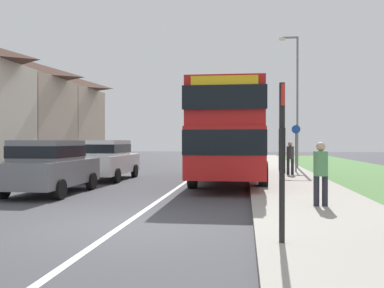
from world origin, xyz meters
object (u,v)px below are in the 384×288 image
parked_car_grey (50,165)px  pedestrian_walking_away (290,156)px  double_decker_bus (231,131)px  parked_car_white (107,158)px  cycle_route_sign (296,146)px  bus_stop_sign (282,151)px  street_lamp_mid (296,94)px  pedestrian_at_stop (321,171)px

parked_car_grey → pedestrian_walking_away: size_ratio=2.46×
double_decker_bus → parked_car_white: bearing=-177.3°
cycle_route_sign → bus_stop_sign: bearing=-97.4°
parked_car_white → cycle_route_sign: bearing=27.2°
pedestrian_walking_away → street_lamp_mid: street_lamp_mid is taller
parked_car_grey → pedestrian_at_stop: (8.00, -2.27, 0.04)m
bus_stop_sign → double_decker_bus: bearing=95.9°
pedestrian_walking_away → cycle_route_sign: (0.49, 1.92, 0.45)m
parked_car_white → pedestrian_walking_away: size_ratio=2.71×
double_decker_bus → bus_stop_sign: bearing=-84.1°
street_lamp_mid → pedestrian_walking_away: bearing=-99.2°
pedestrian_walking_away → bus_stop_sign: bearing=-96.5°
parked_car_grey → pedestrian_at_stop: bearing=-15.8°
parked_car_grey → cycle_route_sign: (8.78, 9.42, 0.49)m
parked_car_grey → bus_stop_sign: bearing=-42.2°
parked_car_white → bus_stop_sign: size_ratio=1.74×
pedestrian_walking_away → parked_car_grey: bearing=-137.9°
double_decker_bus → parked_car_grey: 7.76m
double_decker_bus → parked_car_white: size_ratio=2.46×
pedestrian_at_stop → street_lamp_mid: 15.59m
bus_stop_sign → cycle_route_sign: 15.68m
cycle_route_sign → double_decker_bus: bearing=-127.7°
parked_car_white → pedestrian_walking_away: (8.09, 2.48, 0.03)m
double_decker_bus → parked_car_grey: (-5.56, -5.27, -1.20)m
cycle_route_sign → pedestrian_walking_away: bearing=-104.2°
double_decker_bus → bus_stop_sign: (1.18, -11.39, -0.60)m
street_lamp_mid → pedestrian_at_stop: bearing=-94.4°
parked_car_grey → parked_car_white: size_ratio=0.91×
parked_car_white → pedestrian_walking_away: 8.46m
cycle_route_sign → street_lamp_mid: 4.64m
parked_car_white → pedestrian_walking_away: parked_car_white is taller
cycle_route_sign → street_lamp_mid: size_ratio=0.32×
parked_car_grey → bus_stop_sign: bus_stop_sign is taller
parked_car_white → bus_stop_sign: bearing=-59.6°
parked_car_grey → cycle_route_sign: 12.89m
parked_car_white → bus_stop_sign: bus_stop_sign is taller
pedestrian_at_stop → bus_stop_sign: bearing=-108.0°
double_decker_bus → street_lamp_mid: bearing=64.7°
double_decker_bus → bus_stop_sign: 11.47m
double_decker_bus → cycle_route_sign: (3.21, 4.15, -0.72)m
double_decker_bus → pedestrian_at_stop: (2.43, -7.53, -1.17)m
parked_car_grey → pedestrian_at_stop: 8.31m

